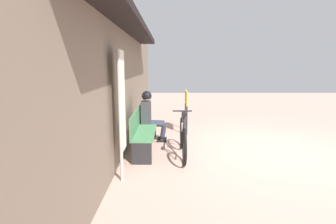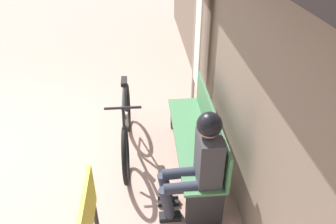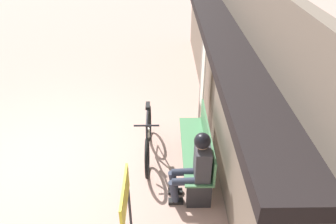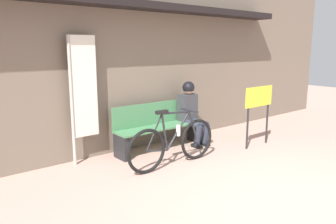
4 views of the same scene
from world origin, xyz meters
name	(u,v)px [view 3 (image 3 of 4)]	position (x,y,z in m)	size (l,w,h in m)	color
ground_plane	(46,162)	(0.00, 0.00, 0.00)	(24.00, 24.00, 0.00)	tan
storefront_wall	(227,74)	(0.00, 2.98, 1.66)	(12.00, 0.56, 3.20)	#756656
park_bench_near	(198,149)	(0.17, 2.61, 0.40)	(1.76, 0.42, 0.83)	#477F51
bicycle	(148,138)	(-0.20, 1.78, 0.37)	(1.68, 0.40, 0.91)	black
person_seated	(196,163)	(0.84, 2.50, 0.68)	(0.34, 0.60, 1.19)	#2D3342
banner_pole	(203,71)	(-1.21, 2.78, 1.15)	(0.45, 0.05, 2.00)	#B7B2A8
signboard	(125,203)	(1.69, 1.59, 0.82)	(0.74, 0.04, 1.11)	#232326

